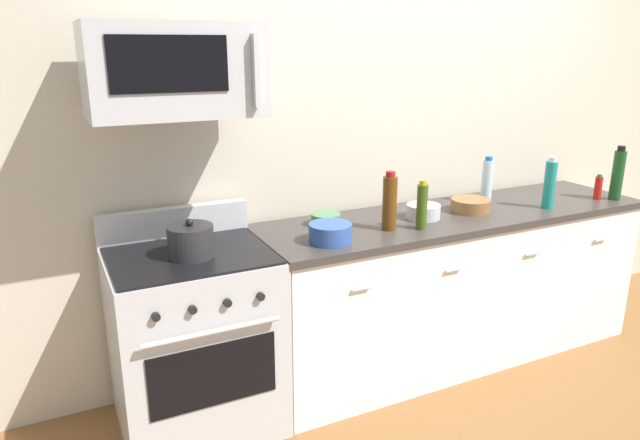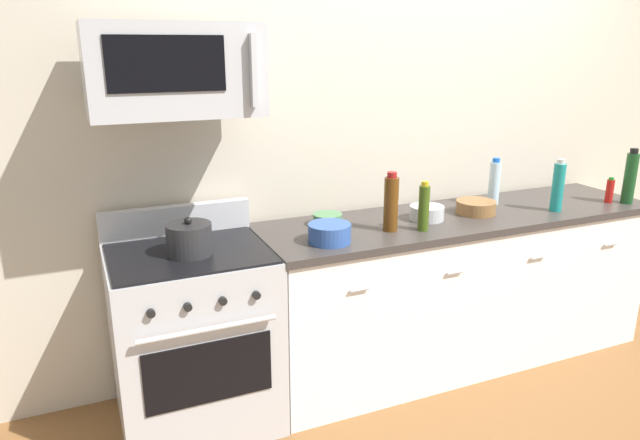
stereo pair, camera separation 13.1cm
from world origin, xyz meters
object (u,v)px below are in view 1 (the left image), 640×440
Objects in this scene: range_oven at (195,339)px; bowl_steel_prep at (423,211)px; bottle_olive_oil at (422,206)px; bottle_wine_amber at (390,202)px; bowl_wooden_salad at (470,205)px; bottle_sparkling_teal at (550,184)px; bottle_wine_green at (618,174)px; bottle_hot_sauce_red at (598,187)px; bowl_blue_mixing at (330,232)px; bowl_green_glaze at (326,219)px; microwave at (174,70)px; bottle_water_clear at (487,181)px; stockpot at (191,241)px.

bowl_steel_prep is at bearing -0.46° from range_oven.
bottle_wine_amber is (-0.16, 0.07, 0.02)m from bottle_olive_oil.
bottle_sparkling_teal is at bearing -17.41° from bowl_wooden_salad.
bottle_hot_sauce_red is at bearing 150.03° from bottle_wine_green.
bowl_blue_mixing is at bearing -172.91° from bottle_wine_amber.
bottle_olive_oil is 0.52m from bowl_green_glaze.
bottle_sparkling_teal is 1.36× the size of bowl_wooden_salad.
microwave is at bearing 169.92° from bottle_olive_oil.
bowl_green_glaze is (-0.42, 0.28, -0.09)m from bottle_olive_oil.
bowl_green_glaze is at bearing 179.37° from bottle_water_clear.
stockpot is (-0.00, -0.10, -0.75)m from microwave.
bottle_water_clear is 0.73m from bottle_olive_oil.
bottle_wine_amber is (-1.08, 0.06, 0.00)m from bottle_sparkling_teal.
bottle_wine_green is 1.49× the size of bowl_wooden_salad.
bottle_wine_amber is at bearing 178.27° from bottle_hot_sauce_red.
bottle_wine_amber is at bearing -5.65° from range_oven.
bottle_wine_amber is (-0.84, -0.20, 0.01)m from bottle_water_clear.
bowl_blue_mixing is at bearing -12.57° from range_oven.
bottle_wine_amber reaches higher than bottle_sparkling_teal.
bottle_wine_amber reaches higher than bowl_blue_mixing.
bottle_olive_oil is (1.20, -0.21, -0.71)m from microwave.
bottle_wine_amber is at bearing -2.73° from stockpot.
bowl_wooden_salad is (-0.22, -0.12, -0.10)m from bottle_water_clear.
range_oven is at bearing -171.74° from bowl_green_glaze.
bowl_blue_mixing is (-1.21, -0.25, -0.09)m from bottle_water_clear.
bowl_green_glaze is at bearing 140.78° from bottle_wine_amber.
range_oven is 1.44× the size of microwave.
bottle_wine_amber is (1.04, -0.15, -0.68)m from microwave.
bottle_wine_green is 1.61× the size of stockpot.
bottle_olive_oil is 0.17m from bottle_wine_amber.
bowl_blue_mixing is 1.12× the size of bowl_steel_prep.
bowl_green_glaze is at bearing 8.26° from range_oven.
bottle_sparkling_teal is (0.24, -0.26, 0.01)m from bottle_water_clear.
bowl_blue_mixing is at bearing -168.13° from bowl_steel_prep.
bowl_blue_mixing is (-0.99, -0.13, 0.01)m from bowl_wooden_salad.
bowl_green_glaze is at bearing 167.38° from bowl_steel_prep.
bottle_olive_oil is (-1.46, 0.03, -0.04)m from bottle_wine_green.
bottle_wine_green is 1.29× the size of bottle_olive_oil.
microwave is 3.54× the size of stockpot.
bowl_steel_prep reaches higher than bowl_green_glaze.
microwave reaches higher than bottle_wine_green.
bowl_wooden_salad is (0.46, 0.15, -0.09)m from bottle_olive_oil.
bottle_sparkling_teal is 0.81m from bowl_steel_prep.
bowl_steel_prep is (0.29, 0.09, -0.11)m from bottle_wine_amber.
bottle_water_clear is at bearing 160.05° from bottle_hot_sauce_red.
bowl_blue_mixing reaches higher than bowl_green_glaze.
bottle_water_clear reaches higher than bowl_wooden_salad.
stockpot reaches higher than bowl_wooden_salad.
bowl_wooden_salad is 1.00m from bowl_blue_mixing.
range_oven is at bearing 174.35° from bottle_wine_amber.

